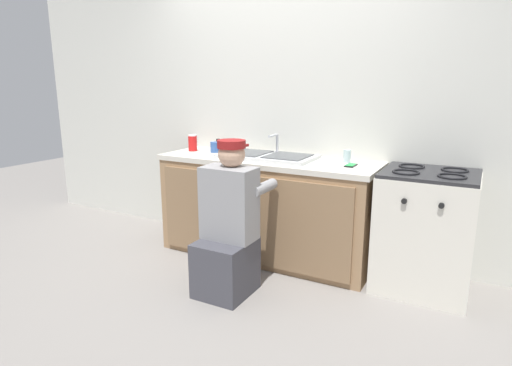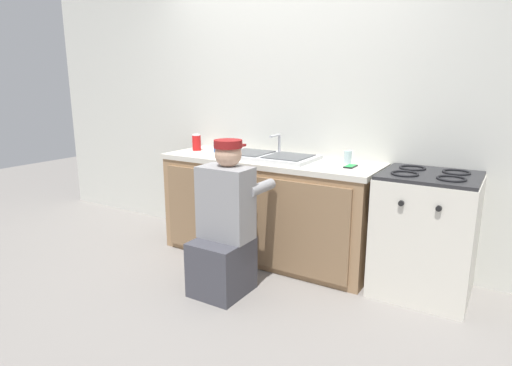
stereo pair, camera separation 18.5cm
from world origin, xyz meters
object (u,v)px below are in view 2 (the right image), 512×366
(plumber_person, at_px, (224,230))
(soda_cup_red, at_px, (197,142))
(sink_double_basin, at_px, (269,156))
(water_glass, at_px, (348,157))
(cell_phone, at_px, (351,166))
(spice_bottle_pepper, at_px, (222,144))
(stove_range, at_px, (425,234))
(coffee_mug, at_px, (218,147))

(plumber_person, relative_size, soda_cup_red, 7.26)
(sink_double_basin, distance_m, water_glass, 0.66)
(cell_phone, relative_size, water_glass, 1.40)
(water_glass, bearing_deg, cell_phone, -61.96)
(spice_bottle_pepper, distance_m, cell_phone, 1.36)
(sink_double_basin, xyz_separation_m, stove_range, (1.29, -0.00, -0.45))
(stove_range, bearing_deg, spice_bottle_pepper, 174.33)
(spice_bottle_pepper, bearing_deg, sink_double_basin, -16.82)
(spice_bottle_pepper, xyz_separation_m, cell_phone, (1.34, -0.20, -0.04))
(spice_bottle_pepper, distance_m, coffee_mug, 0.15)
(sink_double_basin, height_order, cell_phone, sink_double_basin)
(spice_bottle_pepper, xyz_separation_m, coffee_mug, (0.06, -0.14, -0.00))
(plumber_person, height_order, spice_bottle_pepper, plumber_person)
(sink_double_basin, relative_size, soda_cup_red, 5.26)
(soda_cup_red, relative_size, water_glass, 1.52)
(stove_range, bearing_deg, cell_phone, -179.26)
(plumber_person, distance_m, soda_cup_red, 1.24)
(plumber_person, distance_m, spice_bottle_pepper, 1.23)
(plumber_person, height_order, soda_cup_red, plumber_person)
(soda_cup_red, xyz_separation_m, water_glass, (1.44, 0.11, -0.03))
(stove_range, xyz_separation_m, soda_cup_red, (-2.08, 0.02, 0.50))
(stove_range, height_order, cell_phone, stove_range)
(soda_cup_red, bearing_deg, plumber_person, -41.43)
(soda_cup_red, relative_size, coffee_mug, 1.21)
(sink_double_basin, relative_size, cell_phone, 5.71)
(stove_range, bearing_deg, soda_cup_red, 179.36)
(soda_cup_red, bearing_deg, spice_bottle_pepper, 44.21)
(sink_double_basin, bearing_deg, coffee_mug, 175.22)
(spice_bottle_pepper, bearing_deg, plumber_person, -53.45)
(plumber_person, xyz_separation_m, soda_cup_red, (-0.85, 0.75, 0.49))
(stove_range, distance_m, plumber_person, 1.43)
(plumber_person, bearing_deg, cell_phone, 47.59)
(spice_bottle_pepper, bearing_deg, coffee_mug, -66.73)
(stove_range, xyz_separation_m, spice_bottle_pepper, (-1.91, 0.19, 0.48))
(sink_double_basin, height_order, plumber_person, plumber_person)
(stove_range, bearing_deg, sink_double_basin, 179.90)
(cell_phone, distance_m, coffee_mug, 1.28)
(sink_double_basin, bearing_deg, cell_phone, -0.76)
(cell_phone, distance_m, soda_cup_red, 1.51)
(coffee_mug, bearing_deg, sink_double_basin, -4.78)
(cell_phone, bearing_deg, coffee_mug, 177.48)
(sink_double_basin, bearing_deg, water_glass, 11.37)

